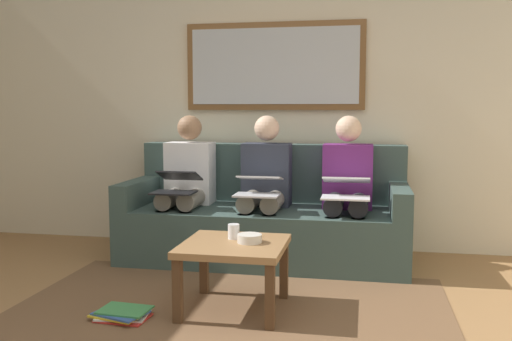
{
  "coord_description": "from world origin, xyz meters",
  "views": [
    {
      "loc": [
        -0.78,
        2.27,
        1.19
      ],
      "look_at": [
        0.0,
        -1.7,
        0.75
      ],
      "focal_mm": 39.66,
      "sensor_mm": 36.0,
      "label": 1
    }
  ],
  "objects_px": {
    "person_left": "(347,186)",
    "framed_mirror": "(274,66)",
    "cup": "(233,231)",
    "person_right": "(186,182)",
    "person_middle": "(265,184)",
    "magazine_stack": "(122,314)",
    "bowl": "(250,238)",
    "laptop_silver": "(259,185)",
    "laptop_white": "(346,188)",
    "coffee_table": "(234,253)",
    "laptop_black": "(177,183)",
    "couch": "(266,219)"
  },
  "relations": [
    {
      "from": "cup",
      "to": "person_middle",
      "type": "xyz_separation_m",
      "value": [
        -0.0,
        -1.05,
        0.15
      ]
    },
    {
      "from": "person_middle",
      "to": "magazine_stack",
      "type": "bearing_deg",
      "value": 68.09
    },
    {
      "from": "bowl",
      "to": "person_middle",
      "type": "height_order",
      "value": "person_middle"
    },
    {
      "from": "framed_mirror",
      "to": "laptop_silver",
      "type": "distance_m",
      "value": 1.16
    },
    {
      "from": "person_right",
      "to": "cup",
      "type": "bearing_deg",
      "value": 121.14
    },
    {
      "from": "cup",
      "to": "bowl",
      "type": "height_order",
      "value": "cup"
    },
    {
      "from": "framed_mirror",
      "to": "coffee_table",
      "type": "distance_m",
      "value": 2.01
    },
    {
      "from": "coffee_table",
      "to": "person_right",
      "type": "xyz_separation_m",
      "value": [
        0.66,
        -1.15,
        0.26
      ]
    },
    {
      "from": "framed_mirror",
      "to": "bowl",
      "type": "distance_m",
      "value": 1.94
    },
    {
      "from": "person_middle",
      "to": "laptop_silver",
      "type": "distance_m",
      "value": 0.25
    },
    {
      "from": "laptop_black",
      "to": "person_right",
      "type": "bearing_deg",
      "value": -90.0
    },
    {
      "from": "coffee_table",
      "to": "bowl",
      "type": "relative_size",
      "value": 4.14
    },
    {
      "from": "cup",
      "to": "laptop_white",
      "type": "bearing_deg",
      "value": -128.51
    },
    {
      "from": "coffee_table",
      "to": "magazine_stack",
      "type": "bearing_deg",
      "value": 24.23
    },
    {
      "from": "coffee_table",
      "to": "laptop_black",
      "type": "relative_size",
      "value": 1.61
    },
    {
      "from": "laptop_white",
      "to": "cup",
      "type": "bearing_deg",
      "value": 51.49
    },
    {
      "from": "framed_mirror",
      "to": "bowl",
      "type": "relative_size",
      "value": 10.46
    },
    {
      "from": "framed_mirror",
      "to": "magazine_stack",
      "type": "relative_size",
      "value": 4.53
    },
    {
      "from": "person_middle",
      "to": "magazine_stack",
      "type": "relative_size",
      "value": 3.4
    },
    {
      "from": "cup",
      "to": "person_left",
      "type": "height_order",
      "value": "person_left"
    },
    {
      "from": "framed_mirror",
      "to": "laptop_black",
      "type": "relative_size",
      "value": 4.07
    },
    {
      "from": "person_left",
      "to": "person_middle",
      "type": "relative_size",
      "value": 1.0
    },
    {
      "from": "framed_mirror",
      "to": "magazine_stack",
      "type": "bearing_deg",
      "value": 73.09
    },
    {
      "from": "framed_mirror",
      "to": "person_right",
      "type": "relative_size",
      "value": 1.33
    },
    {
      "from": "coffee_table",
      "to": "person_middle",
      "type": "relative_size",
      "value": 0.53
    },
    {
      "from": "bowl",
      "to": "coffee_table",
      "type": "bearing_deg",
      "value": 12.24
    },
    {
      "from": "cup",
      "to": "laptop_black",
      "type": "distance_m",
      "value": 1.05
    },
    {
      "from": "person_middle",
      "to": "laptop_silver",
      "type": "xyz_separation_m",
      "value": [
        0.0,
        0.25,
        0.02
      ]
    },
    {
      "from": "cup",
      "to": "person_left",
      "type": "xyz_separation_m",
      "value": [
        -0.64,
        -1.05,
        0.15
      ]
    },
    {
      "from": "couch",
      "to": "laptop_silver",
      "type": "distance_m",
      "value": 0.45
    },
    {
      "from": "coffee_table",
      "to": "person_right",
      "type": "bearing_deg",
      "value": -59.98
    },
    {
      "from": "cup",
      "to": "coffee_table",
      "type": "bearing_deg",
      "value": 105.97
    },
    {
      "from": "person_right",
      "to": "magazine_stack",
      "type": "height_order",
      "value": "person_right"
    },
    {
      "from": "laptop_black",
      "to": "coffee_table",
      "type": "bearing_deg",
      "value": 125.94
    },
    {
      "from": "couch",
      "to": "bowl",
      "type": "relative_size",
      "value": 15.14
    },
    {
      "from": "coffee_table",
      "to": "laptop_black",
      "type": "distance_m",
      "value": 1.17
    },
    {
      "from": "coffee_table",
      "to": "magazine_stack",
      "type": "relative_size",
      "value": 1.79
    },
    {
      "from": "person_left",
      "to": "laptop_black",
      "type": "relative_size",
      "value": 3.05
    },
    {
      "from": "cup",
      "to": "framed_mirror",
      "type": "bearing_deg",
      "value": -90.14
    },
    {
      "from": "laptop_black",
      "to": "bowl",
      "type": "bearing_deg",
      "value": 130.09
    },
    {
      "from": "bowl",
      "to": "laptop_silver",
      "type": "relative_size",
      "value": 0.43
    },
    {
      "from": "couch",
      "to": "person_left",
      "type": "xyz_separation_m",
      "value": [
        -0.64,
        0.07,
        0.3
      ]
    },
    {
      "from": "cup",
      "to": "person_right",
      "type": "relative_size",
      "value": 0.08
    },
    {
      "from": "magazine_stack",
      "to": "person_right",
      "type": "bearing_deg",
      "value": -87.15
    },
    {
      "from": "coffee_table",
      "to": "person_left",
      "type": "distance_m",
      "value": 1.33
    },
    {
      "from": "cup",
      "to": "bowl",
      "type": "relative_size",
      "value": 0.62
    },
    {
      "from": "framed_mirror",
      "to": "laptop_white",
      "type": "xyz_separation_m",
      "value": [
        -0.64,
        0.7,
        -0.92
      ]
    },
    {
      "from": "laptop_white",
      "to": "person_right",
      "type": "height_order",
      "value": "person_right"
    },
    {
      "from": "laptop_white",
      "to": "framed_mirror",
      "type": "bearing_deg",
      "value": -47.61
    },
    {
      "from": "person_left",
      "to": "framed_mirror",
      "type": "bearing_deg",
      "value": -35.52
    }
  ]
}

